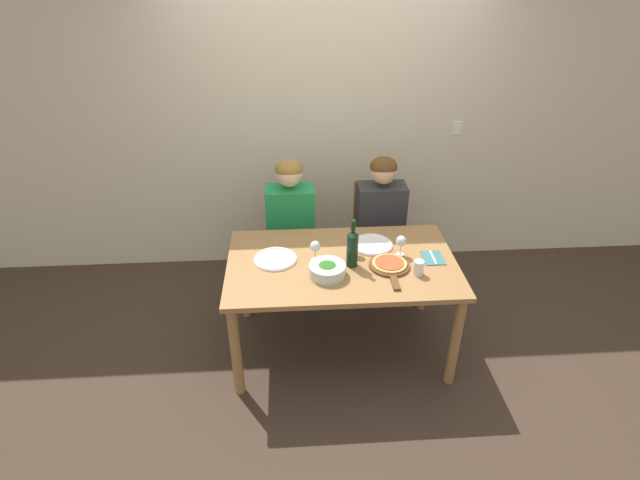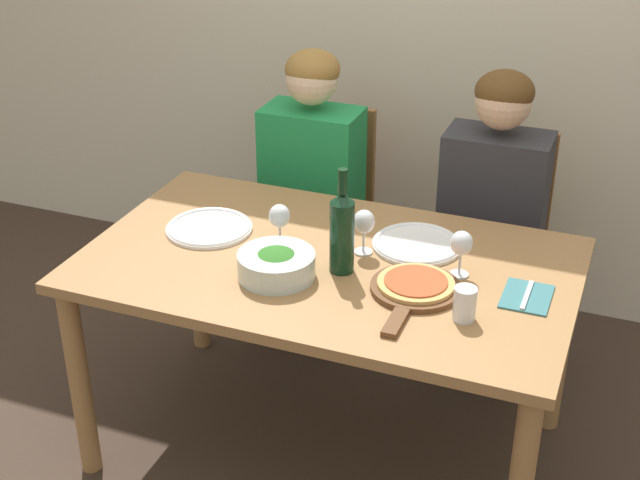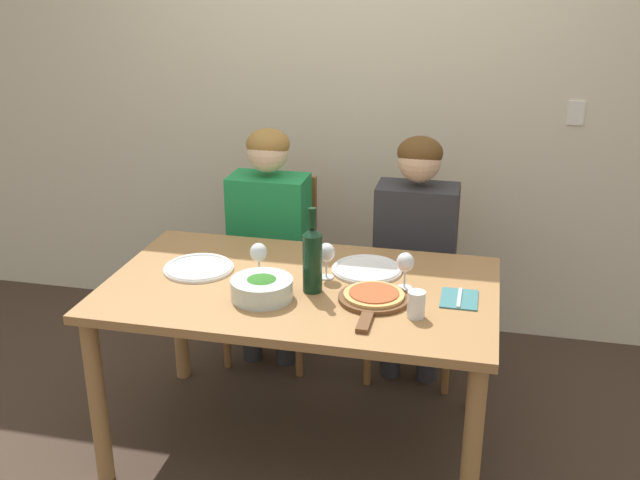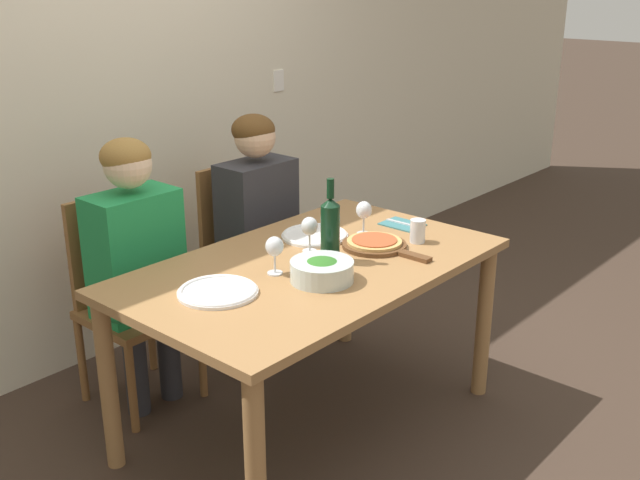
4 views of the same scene
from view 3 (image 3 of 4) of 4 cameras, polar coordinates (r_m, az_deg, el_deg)
ground_plane at (r=3.37m, az=-1.38°, el=-15.15°), size 40.00×40.00×0.00m
back_wall at (r=4.01m, az=2.97°, el=11.81°), size 10.00×0.06×2.70m
dining_table at (r=3.03m, az=-1.49°, el=-5.05°), size 1.55×0.93×0.75m
chair_left at (r=3.89m, az=-3.39°, el=-1.64°), size 0.42×0.42×0.93m
chair_right at (r=3.76m, az=7.30°, el=-2.58°), size 0.42×0.42×0.93m
person_woman at (r=3.70m, az=-3.95°, el=1.04°), size 0.47×0.51×1.21m
person_man at (r=3.57m, az=7.28°, el=0.14°), size 0.47×0.51×1.21m
wine_bottle at (r=2.88m, az=-0.58°, el=-1.38°), size 0.08×0.08×0.34m
broccoli_bowl at (r=2.87m, az=-4.45°, el=-3.68°), size 0.24×0.24×0.09m
dinner_plate_left at (r=3.16m, az=-9.23°, el=-2.10°), size 0.29×0.29×0.02m
dinner_plate_right at (r=3.11m, az=3.59°, el=-2.23°), size 0.29×0.29×0.02m
pizza_on_board at (r=2.85m, az=4.09°, el=-4.42°), size 0.27×0.41×0.04m
wine_glass_left at (r=3.02m, az=-4.70°, el=-1.07°), size 0.07×0.07×0.15m
wine_glass_right at (r=2.93m, az=6.51°, el=-1.82°), size 0.07×0.07×0.15m
wine_glass_centre at (r=3.01m, az=0.49°, el=-1.08°), size 0.07×0.07×0.15m
water_tumbler at (r=2.73m, az=7.34°, el=-4.89°), size 0.07×0.07×0.10m
fork_on_napkin at (r=2.91m, az=10.57°, el=-4.43°), size 0.14×0.18×0.01m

